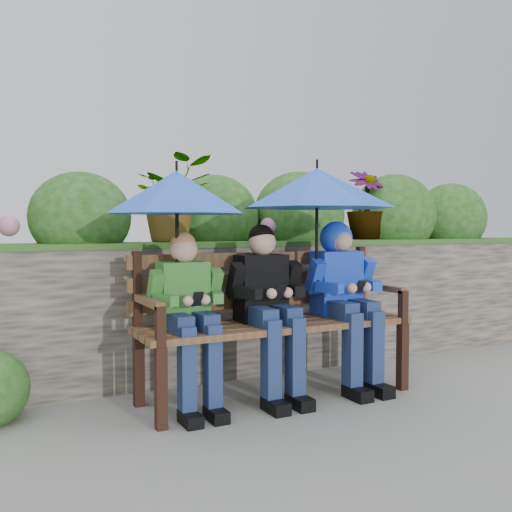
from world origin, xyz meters
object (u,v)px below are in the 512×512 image
boy_left (188,309)px  umbrella_right (317,188)px  umbrella_left (177,192)px  boy_middle (268,300)px  boy_right (344,288)px  park_bench (271,312)px

boy_left → umbrella_right: (0.95, 0.03, 0.77)m
boy_left → umbrella_left: (-0.05, 0.06, 0.72)m
umbrella_left → boy_middle: bearing=-5.8°
boy_left → umbrella_left: 0.72m
boy_left → boy_middle: size_ratio=0.96×
umbrella_left → umbrella_right: bearing=-1.5°
boy_right → umbrella_right: (-0.22, 0.02, 0.70)m
park_bench → umbrella_right: (0.33, -0.06, 0.85)m
park_bench → boy_left: (-0.62, -0.08, 0.08)m
boy_right → umbrella_right: size_ratio=1.11×
park_bench → umbrella_left: bearing=-177.6°
boy_middle → boy_right: size_ratio=0.98×
boy_left → umbrella_right: umbrella_right is taller
boy_left → umbrella_right: bearing=1.8°
boy_right → boy_left: bearing=-179.7°
boy_middle → umbrella_right: bearing=4.9°
boy_left → boy_middle: bearing=-0.5°
park_bench → boy_middle: bearing=-128.3°
umbrella_left → umbrella_right: 1.01m
park_bench → umbrella_left: (-0.67, -0.03, 0.79)m
umbrella_right → park_bench: bearing=170.5°
park_bench → umbrella_right: bearing=-9.5°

